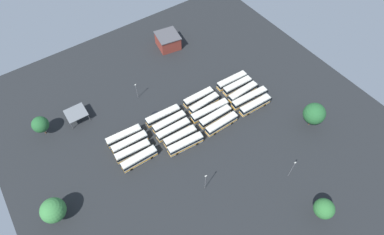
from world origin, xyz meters
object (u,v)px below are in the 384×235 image
at_px(bus_row0_slot4, 255,105).
at_px(tree_northwest, 53,210).
at_px(lamp_post_near_entrance, 292,169).
at_px(tree_south_edge, 324,209).
at_px(bus_row3_slot2, 133,151).
at_px(tree_east_edge, 40,125).
at_px(bus_row2_slot0, 163,116).
at_px(tree_west_edge, 314,114).
at_px(bus_row2_slot4, 185,144).
at_px(bus_row1_slot0, 199,98).
at_px(bus_row1_slot4, 222,124).
at_px(bus_row3_slot0, 124,136).
at_px(bus_row3_slot3, 139,159).
at_px(lamp_post_mid_lot, 205,182).
at_px(bus_row1_slot1, 204,104).
at_px(bus_row1_slot3, 215,117).
at_px(maintenance_shelter, 76,113).
at_px(bus_row2_slot2, 173,130).
at_px(bus_row0_slot0, 232,81).
at_px(lamp_post_by_building, 137,91).
at_px(bus_row1_slot2, 210,111).
at_px(bus_row2_slot1, 169,123).
at_px(bus_row0_slot3, 249,98).
at_px(bus_row2_slot3, 180,137).
at_px(depot_building, 168,41).
at_px(bus_row3_slot1, 130,143).
at_px(bus_row0_slot2, 243,92).
at_px(bus_row0_slot1, 237,86).

xyz_separation_m(bus_row0_slot4, tree_northwest, (74.09, -2.15, 3.37)).
relative_size(lamp_post_near_entrance, tree_south_edge, 0.99).
distance_m(bus_row3_slot2, tree_east_edge, 32.96).
distance_m(bus_row2_slot0, tree_west_edge, 52.34).
xyz_separation_m(bus_row2_slot4, tree_south_edge, (-18.67, 41.69, 4.05)).
xyz_separation_m(bus_row1_slot0, bus_row3_slot2, (31.14, 6.44, -0.00)).
height_order(bus_row1_slot0, bus_row1_slot4, same).
distance_m(bus_row3_slot0, bus_row3_slot3, 10.70).
bearing_deg(bus_row1_slot4, lamp_post_mid_lot, 39.79).
xyz_separation_m(bus_row1_slot1, bus_row1_slot3, (0.21, 7.02, 0.00)).
height_order(bus_row1_slot4, bus_row3_slot0, same).
relative_size(bus_row3_slot3, tree_northwest, 1.38).
relative_size(bus_row1_slot0, maintenance_shelter, 1.68).
bearing_deg(bus_row3_slot0, bus_row2_slot2, 153.86).
height_order(bus_row0_slot0, lamp_post_by_building, lamp_post_by_building).
bearing_deg(tree_northwest, bus_row0_slot0, -170.80).
relative_size(bus_row3_slot0, bus_row3_slot3, 1.01).
height_order(bus_row1_slot2, bus_row3_slot0, same).
relative_size(bus_row2_slot1, tree_south_edge, 1.41).
relative_size(bus_row1_slot2, lamp_post_near_entrance, 1.69).
height_order(bus_row0_slot0, bus_row3_slot0, same).
relative_size(bus_row1_slot1, bus_row2_slot2, 0.99).
bearing_deg(bus_row0_slot3, bus_row3_slot0, -14.03).
height_order(bus_row2_slot3, bus_row3_slot3, same).
xyz_separation_m(bus_row3_slot2, depot_building, (-38.30, -39.14, 1.13)).
distance_m(lamp_post_mid_lot, tree_east_edge, 58.86).
height_order(bus_row1_slot1, tree_northwest, tree_northwest).
relative_size(lamp_post_mid_lot, tree_east_edge, 1.07).
distance_m(bus_row2_slot2, bus_row3_slot1, 15.35).
bearing_deg(bus_row3_slot1, bus_row2_slot0, -167.58).
relative_size(bus_row0_slot0, bus_row2_slot4, 1.00).
xyz_separation_m(bus_row0_slot3, bus_row2_slot0, (30.82, -11.32, -0.00)).
distance_m(bus_row3_slot1, bus_row3_slot2, 3.50).
bearing_deg(bus_row1_slot2, bus_row2_slot2, -1.71).
bearing_deg(lamp_post_mid_lot, bus_row3_slot1, -66.39).
relative_size(bus_row2_slot1, tree_east_edge, 1.56).
bearing_deg(lamp_post_by_building, tree_east_edge, -6.89).
relative_size(bus_row1_slot2, lamp_post_by_building, 2.01).
relative_size(bus_row1_slot0, tree_east_edge, 1.51).
height_order(lamp_post_near_entrance, tree_west_edge, tree_west_edge).
relative_size(bus_row0_slot2, maintenance_shelter, 1.75).
bearing_deg(bus_row1_slot1, bus_row0_slot2, 165.92).
bearing_deg(bus_row3_slot2, bus_row0_slot0, -172.74).
distance_m(bus_row2_slot2, tree_west_edge, 48.54).
height_order(bus_row1_slot4, bus_row2_slot0, same).
bearing_deg(bus_row0_slot4, bus_row2_slot4, -1.36).
xyz_separation_m(bus_row0_slot1, lamp_post_mid_lot, (34.39, 26.04, 2.79)).
height_order(bus_row0_slot0, bus_row2_slot2, same).
bearing_deg(bus_row2_slot2, bus_row2_slot3, 95.80).
bearing_deg(bus_row2_slot0, bus_row0_slot0, 178.47).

